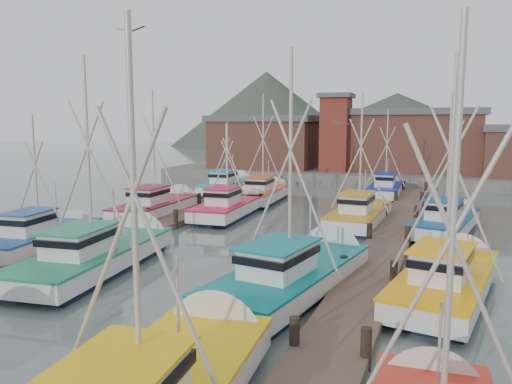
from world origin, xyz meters
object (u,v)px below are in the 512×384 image
(lookout_tower, at_px, (336,132))
(boat_8, at_px, (231,207))
(boat_12, at_px, (265,193))
(boat_4, at_px, (103,253))

(lookout_tower, distance_m, boat_8, 23.56)
(boat_12, bearing_deg, boat_4, -94.08)
(lookout_tower, xyz_separation_m, boat_4, (-2.73, -36.72, -4.86))
(boat_12, bearing_deg, lookout_tower, 77.86)
(lookout_tower, relative_size, boat_8, 0.94)
(boat_4, height_order, boat_12, boat_4)
(boat_4, relative_size, boat_8, 1.15)
(boat_4, distance_m, boat_12, 20.88)
(boat_4, xyz_separation_m, boat_8, (0.28, 13.80, -0.01))
(lookout_tower, xyz_separation_m, boat_8, (-2.45, -22.92, -4.88))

